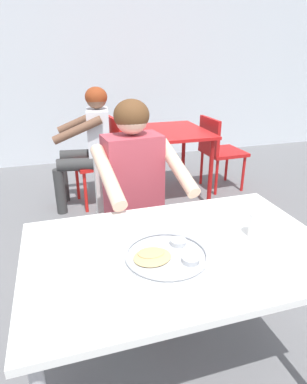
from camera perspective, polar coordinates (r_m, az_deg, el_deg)
ground_plane at (r=1.88m, az=6.04°, el=-28.98°), size 12.00×12.00×0.05m
back_wall at (r=4.77m, az=-12.05°, el=25.60°), size 12.00×0.12×3.40m
table_foreground at (r=1.40m, az=4.45°, el=-12.07°), size 1.25×0.80×0.72m
thali_tray at (r=1.29m, az=2.26°, el=-10.87°), size 0.33×0.33×0.03m
drinking_cup at (r=1.47m, az=17.50°, el=-5.33°), size 0.07×0.07×0.11m
chair_foreground at (r=2.21m, az=-4.46°, el=-2.42°), size 0.44×0.45×0.88m
diner_foreground at (r=1.93m, az=-2.67°, el=0.90°), size 0.53×0.58×1.22m
table_background_red at (r=3.41m, az=2.39°, el=9.24°), size 0.79×0.85×0.73m
chair_red_left at (r=3.35m, az=-8.60°, el=6.35°), size 0.49×0.49×0.87m
chair_red_right at (r=3.74m, az=11.15°, el=7.60°), size 0.44×0.45×0.82m
patron_background at (r=3.24m, az=-11.23°, el=9.29°), size 0.59×0.54×1.17m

